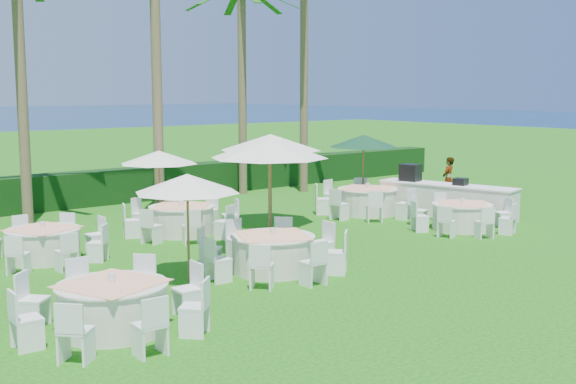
{
  "coord_description": "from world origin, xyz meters",
  "views": [
    {
      "loc": [
        -10.6,
        -12.03,
        4.04
      ],
      "look_at": [
        1.51,
        3.05,
        1.3
      ],
      "focal_mm": 45.0,
      "sensor_mm": 36.0,
      "label": 1
    }
  ],
  "objects_px": {
    "umbrella_a": "(187,183)",
    "umbrella_b": "(269,148)",
    "banquet_table_a": "(112,306)",
    "staff_person": "(448,179)",
    "banquet_table_c": "(462,216)",
    "banquet_table_f": "(367,200)",
    "umbrella_c": "(159,157)",
    "banquet_table_d": "(43,243)",
    "banquet_table_b": "(273,252)",
    "buffet_table": "(446,199)",
    "umbrella_green": "(364,141)",
    "umbrella_d": "(271,142)",
    "banquet_table_e": "(182,219)"
  },
  "relations": [
    {
      "from": "banquet_table_e",
      "to": "banquet_table_c",
      "type": "bearing_deg",
      "value": -33.86
    },
    {
      "from": "banquet_table_e",
      "to": "umbrella_c",
      "type": "xyz_separation_m",
      "value": [
        0.13,
        1.48,
        1.64
      ]
    },
    {
      "from": "banquet_table_c",
      "to": "umbrella_c",
      "type": "distance_m",
      "value": 9.07
    },
    {
      "from": "banquet_table_b",
      "to": "umbrella_c",
      "type": "relative_size",
      "value": 1.43
    },
    {
      "from": "banquet_table_a",
      "to": "banquet_table_e",
      "type": "height_order",
      "value": "banquet_table_a"
    },
    {
      "from": "banquet_table_c",
      "to": "umbrella_a",
      "type": "distance_m",
      "value": 9.36
    },
    {
      "from": "banquet_table_c",
      "to": "staff_person",
      "type": "height_order",
      "value": "staff_person"
    },
    {
      "from": "banquet_table_d",
      "to": "umbrella_green",
      "type": "bearing_deg",
      "value": 5.06
    },
    {
      "from": "banquet_table_a",
      "to": "staff_person",
      "type": "bearing_deg",
      "value": 19.67
    },
    {
      "from": "buffet_table",
      "to": "staff_person",
      "type": "relative_size",
      "value": 2.85
    },
    {
      "from": "banquet_table_b",
      "to": "buffet_table",
      "type": "height_order",
      "value": "buffet_table"
    },
    {
      "from": "umbrella_green",
      "to": "banquet_table_e",
      "type": "bearing_deg",
      "value": -177.18
    },
    {
      "from": "umbrella_a",
      "to": "umbrella_b",
      "type": "distance_m",
      "value": 3.15
    },
    {
      "from": "banquet_table_c",
      "to": "banquet_table_d",
      "type": "height_order",
      "value": "banquet_table_d"
    },
    {
      "from": "banquet_table_e",
      "to": "banquet_table_f",
      "type": "relative_size",
      "value": 0.93
    },
    {
      "from": "umbrella_c",
      "to": "buffet_table",
      "type": "distance_m",
      "value": 9.19
    },
    {
      "from": "banquet_table_d",
      "to": "banquet_table_f",
      "type": "distance_m",
      "value": 10.66
    },
    {
      "from": "banquet_table_b",
      "to": "umbrella_c",
      "type": "distance_m",
      "value": 6.69
    },
    {
      "from": "banquet_table_c",
      "to": "umbrella_a",
      "type": "relative_size",
      "value": 1.31
    },
    {
      "from": "banquet_table_c",
      "to": "banquet_table_f",
      "type": "distance_m",
      "value": 3.63
    },
    {
      "from": "banquet_table_c",
      "to": "banquet_table_f",
      "type": "xyz_separation_m",
      "value": [
        -0.26,
        3.62,
        0.05
      ]
    },
    {
      "from": "umbrella_c",
      "to": "staff_person",
      "type": "xyz_separation_m",
      "value": [
        10.6,
        -2.27,
        -1.26
      ]
    },
    {
      "from": "banquet_table_a",
      "to": "umbrella_green",
      "type": "xyz_separation_m",
      "value": [
        12.65,
        6.82,
        1.85
      ]
    },
    {
      "from": "banquet_table_a",
      "to": "umbrella_a",
      "type": "height_order",
      "value": "umbrella_a"
    },
    {
      "from": "banquet_table_b",
      "to": "umbrella_a",
      "type": "relative_size",
      "value": 1.44
    },
    {
      "from": "banquet_table_a",
      "to": "banquet_table_f",
      "type": "distance_m",
      "value": 12.87
    },
    {
      "from": "banquet_table_f",
      "to": "umbrella_a",
      "type": "xyz_separation_m",
      "value": [
        -8.94,
        -3.6,
        1.65
      ]
    },
    {
      "from": "umbrella_c",
      "to": "banquet_table_d",
      "type": "bearing_deg",
      "value": -153.57
    },
    {
      "from": "banquet_table_d",
      "to": "umbrella_b",
      "type": "bearing_deg",
      "value": -31.19
    },
    {
      "from": "banquet_table_a",
      "to": "staff_person",
      "type": "distance_m",
      "value": 16.86
    },
    {
      "from": "banquet_table_b",
      "to": "umbrella_b",
      "type": "height_order",
      "value": "umbrella_b"
    },
    {
      "from": "umbrella_b",
      "to": "buffet_table",
      "type": "xyz_separation_m",
      "value": [
        7.69,
        0.72,
        -2.08
      ]
    },
    {
      "from": "umbrella_b",
      "to": "umbrella_d",
      "type": "bearing_deg",
      "value": 52.09
    },
    {
      "from": "umbrella_a",
      "to": "banquet_table_a",
      "type": "bearing_deg",
      "value": -143.71
    },
    {
      "from": "banquet_table_b",
      "to": "banquet_table_c",
      "type": "height_order",
      "value": "banquet_table_b"
    },
    {
      "from": "banquet_table_f",
      "to": "staff_person",
      "type": "xyz_separation_m",
      "value": [
        4.26,
        0.11,
        0.36
      ]
    },
    {
      "from": "banquet_table_a",
      "to": "banquet_table_b",
      "type": "distance_m",
      "value": 4.8
    },
    {
      "from": "staff_person",
      "to": "banquet_table_d",
      "type": "bearing_deg",
      "value": -15.85
    },
    {
      "from": "banquet_table_f",
      "to": "umbrella_b",
      "type": "xyz_separation_m",
      "value": [
        -6.01,
        -2.59,
        2.19
      ]
    },
    {
      "from": "banquet_table_c",
      "to": "banquet_table_f",
      "type": "height_order",
      "value": "banquet_table_f"
    },
    {
      "from": "umbrella_c",
      "to": "staff_person",
      "type": "height_order",
      "value": "umbrella_c"
    },
    {
      "from": "banquet_table_f",
      "to": "umbrella_d",
      "type": "xyz_separation_m",
      "value": [
        -3.81,
        0.23,
        2.06
      ]
    },
    {
      "from": "umbrella_green",
      "to": "buffet_table",
      "type": "xyz_separation_m",
      "value": [
        0.64,
        -3.13,
        -1.72
      ]
    },
    {
      "from": "banquet_table_e",
      "to": "staff_person",
      "type": "height_order",
      "value": "staff_person"
    },
    {
      "from": "banquet_table_a",
      "to": "umbrella_green",
      "type": "height_order",
      "value": "umbrella_green"
    },
    {
      "from": "banquet_table_c",
      "to": "umbrella_c",
      "type": "bearing_deg",
      "value": 137.73
    },
    {
      "from": "banquet_table_a",
      "to": "umbrella_d",
      "type": "height_order",
      "value": "umbrella_d"
    },
    {
      "from": "banquet_table_f",
      "to": "umbrella_a",
      "type": "height_order",
      "value": "umbrella_a"
    },
    {
      "from": "banquet_table_a",
      "to": "umbrella_d",
      "type": "xyz_separation_m",
      "value": [
        7.8,
        5.79,
        2.08
      ]
    },
    {
      "from": "umbrella_c",
      "to": "buffet_table",
      "type": "xyz_separation_m",
      "value": [
        8.01,
        -4.24,
        -1.51
      ]
    }
  ]
}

